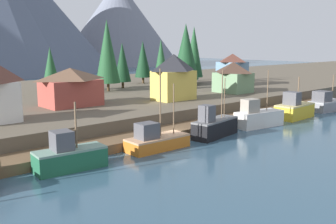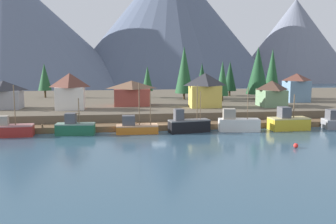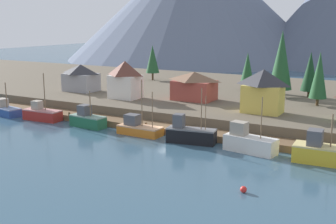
# 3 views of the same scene
# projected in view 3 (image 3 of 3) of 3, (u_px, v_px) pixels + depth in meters

# --- Properties ---
(ground_plane) EXTENTS (400.00, 400.00, 1.00)m
(ground_plane) POSITION_uv_depth(u_px,v_px,m) (217.00, 115.00, 83.86)
(ground_plane) COLOR #335166
(dock) EXTENTS (80.00, 4.00, 1.60)m
(dock) POSITION_uv_depth(u_px,v_px,m) (173.00, 130.00, 68.28)
(dock) COLOR brown
(dock) RESTS_ON ground_plane
(shoreline_bank) EXTENTS (400.00, 56.00, 2.50)m
(shoreline_bank) POSITION_uv_depth(u_px,v_px,m) (239.00, 97.00, 93.74)
(shoreline_bank) COLOR brown
(shoreline_bank) RESTS_ON ground_plane
(fishing_boat_blue) EXTENTS (7.45, 3.83, 6.31)m
(fishing_boat_blue) POSITION_uv_depth(u_px,v_px,m) (4.00, 110.00, 81.00)
(fishing_boat_blue) COLOR navy
(fishing_boat_blue) RESTS_ON ground_plane
(fishing_boat_red) EXTENTS (7.21, 2.94, 8.48)m
(fishing_boat_red) POSITION_uv_depth(u_px,v_px,m) (42.00, 114.00, 76.94)
(fishing_boat_red) COLOR maroon
(fishing_boat_red) RESTS_ON ground_plane
(fishing_boat_green) EXTENTS (6.56, 2.95, 6.16)m
(fishing_boat_green) POSITION_uv_depth(u_px,v_px,m) (87.00, 119.00, 71.96)
(fishing_boat_green) COLOR #1E5B3D
(fishing_boat_green) RESTS_ON ground_plane
(fishing_boat_orange) EXTENTS (7.16, 2.90, 8.71)m
(fishing_boat_orange) POSITION_uv_depth(u_px,v_px,m) (139.00, 128.00, 67.14)
(fishing_boat_orange) COLOR #CC6B1E
(fishing_boat_orange) RESTS_ON ground_plane
(fishing_boat_black) EXTENTS (7.38, 3.45, 8.16)m
(fishing_boat_black) POSITION_uv_depth(u_px,v_px,m) (190.00, 134.00, 62.47)
(fishing_boat_black) COLOR black
(fishing_boat_black) RESTS_ON ground_plane
(fishing_boat_white) EXTENTS (7.41, 3.64, 7.76)m
(fishing_boat_white) POSITION_uv_depth(u_px,v_px,m) (249.00, 142.00, 58.18)
(fishing_boat_white) COLOR silver
(fishing_boat_white) RESTS_ON ground_plane
(fishing_boat_yellow) EXTENTS (7.09, 3.49, 6.33)m
(fishing_boat_yellow) POSITION_uv_depth(u_px,v_px,m) (321.00, 152.00, 53.70)
(fishing_boat_yellow) COLOR gold
(fishing_boat_yellow) RESTS_ON ground_plane
(house_grey) EXTENTS (7.21, 5.25, 5.76)m
(house_grey) POSITION_uv_depth(u_px,v_px,m) (81.00, 77.00, 93.10)
(house_grey) COLOR gray
(house_grey) RESTS_ON shoreline_bank
(house_white) EXTENTS (5.85, 4.77, 7.32)m
(house_white) POSITION_uv_depth(u_px,v_px,m) (125.00, 79.00, 84.13)
(house_white) COLOR silver
(house_white) RESTS_ON shoreline_bank
(house_yellow) EXTENTS (6.61, 4.35, 7.21)m
(house_yellow) POSITION_uv_depth(u_px,v_px,m) (263.00, 91.00, 70.61)
(house_yellow) COLOR gold
(house_yellow) RESTS_ON shoreline_bank
(house_red) EXTENTS (8.05, 5.71, 5.42)m
(house_red) POSITION_uv_depth(u_px,v_px,m) (194.00, 86.00, 82.51)
(house_red) COLOR #9E4238
(house_red) RESTS_ON shoreline_bank
(conifer_near_left) EXTENTS (3.38, 3.38, 9.06)m
(conifer_near_left) POSITION_uv_depth(u_px,v_px,m) (310.00, 71.00, 84.85)
(conifer_near_left) COLOR #4C3823
(conifer_near_left) RESTS_ON shoreline_bank
(conifer_mid_right) EXTENTS (2.84, 2.84, 8.25)m
(conifer_mid_right) POSITION_uv_depth(u_px,v_px,m) (247.00, 67.00, 93.96)
(conifer_mid_right) COLOR #4C3823
(conifer_mid_right) RESTS_ON shoreline_bank
(conifer_back_left) EXTENTS (3.10, 3.10, 9.66)m
(conifer_back_left) POSITION_uv_depth(u_px,v_px,m) (319.00, 75.00, 76.33)
(conifer_back_left) COLOR #4C3823
(conifer_back_left) RESTS_ON shoreline_bank
(conifer_back_right) EXTENTS (3.45, 3.45, 8.92)m
(conifer_back_right) POSITION_uv_depth(u_px,v_px,m) (153.00, 59.00, 109.83)
(conifer_back_right) COLOR #4C3823
(conifer_back_right) RESTS_ON shoreline_bank
(conifer_far_left) EXTENTS (4.53, 4.53, 13.21)m
(conifer_far_left) POSITION_uv_depth(u_px,v_px,m) (281.00, 60.00, 84.66)
(conifer_far_left) COLOR #4C3823
(conifer_far_left) RESTS_ON shoreline_bank
(channel_buoy) EXTENTS (0.70, 0.70, 0.70)m
(channel_buoy) POSITION_uv_depth(u_px,v_px,m) (243.00, 189.00, 44.46)
(channel_buoy) COLOR red
(channel_buoy) RESTS_ON ground_plane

